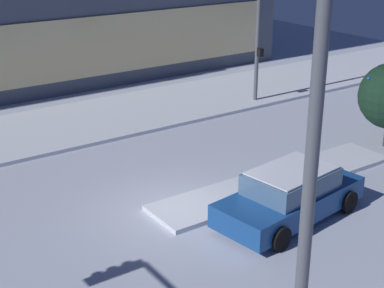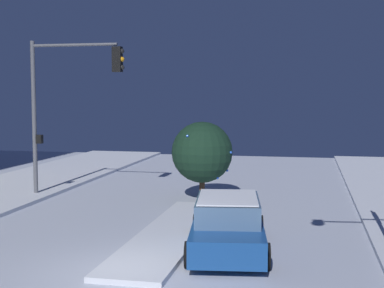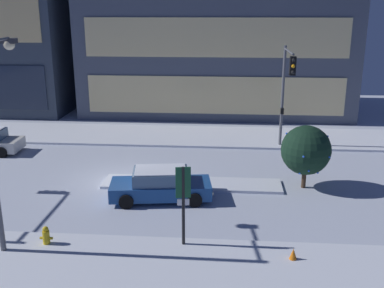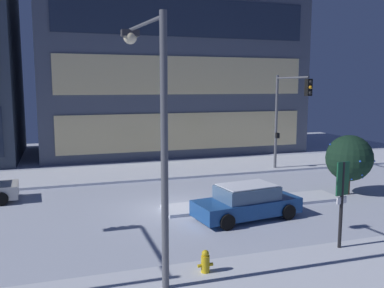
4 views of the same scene
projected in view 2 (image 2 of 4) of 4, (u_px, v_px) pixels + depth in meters
name	position (u px, v px, depth m)	size (l,w,h in m)	color
ground	(120.00, 275.00, 12.85)	(52.00, 52.00, 0.00)	silver
median_strip	(172.00, 233.00, 16.48)	(9.00, 1.80, 0.14)	silver
car_near	(228.00, 225.00, 14.77)	(4.91, 2.56, 1.49)	#19478C
traffic_light_corner_far_right	(67.00, 91.00, 22.30)	(0.32, 4.04, 6.44)	#565960
decorated_tree_median	(202.00, 152.00, 21.78)	(2.44, 2.46, 3.17)	#473323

